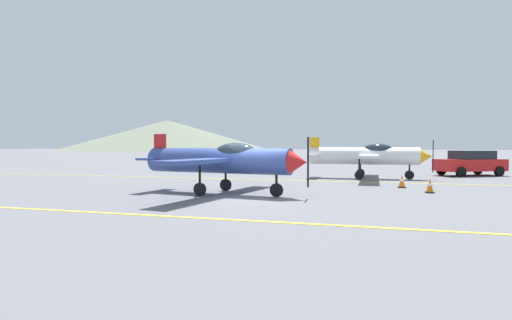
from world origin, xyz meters
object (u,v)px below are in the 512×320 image
object	(u,v)px
car_sedan	(470,163)
traffic_cone_side	(430,186)
airplane_near	(223,160)
traffic_cone_front	(402,181)
airplane_mid	(368,155)

from	to	relation	value
car_sedan	traffic_cone_side	distance (m)	11.87
airplane_near	car_sedan	bearing A→B (deg)	50.42
airplane_near	traffic_cone_side	xyz separation A→B (m)	(8.01, 2.77, -1.09)
traffic_cone_front	traffic_cone_side	distance (m)	2.15
airplane_near	car_sedan	size ratio (longest dim) A/B	1.77
airplane_mid	traffic_cone_side	bearing A→B (deg)	-69.16
airplane_mid	car_sedan	xyz separation A→B (m)	(6.27, 4.32, -0.53)
car_sedan	traffic_cone_front	bearing A→B (deg)	-116.17
airplane_mid	traffic_cone_front	bearing A→B (deg)	-71.86
airplane_near	car_sedan	xyz separation A→B (m)	(11.62, 14.06, -0.53)
car_sedan	airplane_mid	bearing A→B (deg)	-145.48
airplane_near	traffic_cone_side	distance (m)	8.54
airplane_near	airplane_mid	bearing A→B (deg)	61.24
airplane_near	traffic_cone_side	world-z (taller)	airplane_near
airplane_near	airplane_mid	distance (m)	11.12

